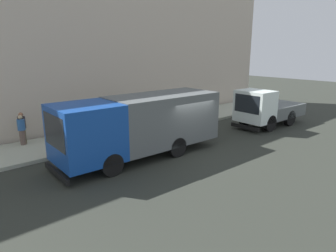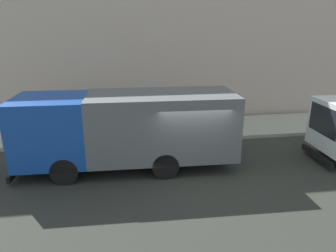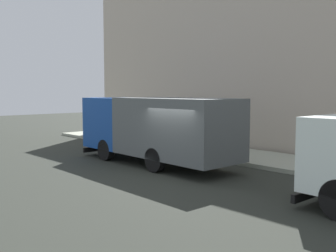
{
  "view_description": "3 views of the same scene",
  "coord_description": "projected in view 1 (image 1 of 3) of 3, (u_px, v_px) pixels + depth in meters",
  "views": [
    {
      "loc": [
        -10.27,
        10.1,
        4.97
      ],
      "look_at": [
        0.85,
        0.46,
        1.15
      ],
      "focal_mm": 31.85,
      "sensor_mm": 36.0,
      "label": 1
    },
    {
      "loc": [
        -10.38,
        2.37,
        5.18
      ],
      "look_at": [
        1.54,
        0.64,
        1.31
      ],
      "focal_mm": 33.13,
      "sensor_mm": 36.0,
      "label": 2
    },
    {
      "loc": [
        -10.27,
        -10.24,
        3.15
      ],
      "look_at": [
        0.75,
        1.55,
        1.69
      ],
      "focal_mm": 41.79,
      "sensor_mm": 36.0,
      "label": 3
    }
  ],
  "objects": [
    {
      "name": "ground",
      "position": [
        186.0,
        150.0,
        15.16
      ],
      "size": [
        80.0,
        80.0,
        0.0
      ],
      "primitive_type": "plane",
      "color": "#2C3029"
    },
    {
      "name": "sidewalk",
      "position": [
        133.0,
        130.0,
        18.57
      ],
      "size": [
        3.4,
        30.0,
        0.17
      ],
      "primitive_type": "cube",
      "color": "#AAAF9B",
      "rests_on": "ground"
    },
    {
      "name": "building_facade",
      "position": [
        111.0,
        47.0,
        18.93
      ],
      "size": [
        0.5,
        30.0,
        10.2
      ],
      "primitive_type": "cube",
      "color": "#C3B3A0",
      "rests_on": "ground"
    },
    {
      "name": "large_utility_truck",
      "position": [
        141.0,
        123.0,
        13.8
      ],
      "size": [
        2.68,
        8.14,
        2.86
      ],
      "rotation": [
        0.0,
        0.0,
        -0.02
      ],
      "color": "#14429C",
      "rests_on": "ground"
    },
    {
      "name": "small_flatbed_truck",
      "position": [
        266.0,
        109.0,
        19.47
      ],
      "size": [
        2.34,
        5.48,
        2.48
      ],
      "rotation": [
        0.0,
        0.0,
        -0.04
      ],
      "color": "white",
      "rests_on": "ground"
    },
    {
      "name": "pedestrian_walking",
      "position": [
        22.0,
        128.0,
        15.32
      ],
      "size": [
        0.44,
        0.44,
        1.67
      ],
      "rotation": [
        0.0,
        0.0,
        3.34
      ],
      "color": "brown",
      "rests_on": "sidewalk"
    },
    {
      "name": "pedestrian_standing",
      "position": [
        88.0,
        128.0,
        15.35
      ],
      "size": [
        0.34,
        0.34,
        1.6
      ],
      "rotation": [
        0.0,
        0.0,
        4.69
      ],
      "color": "brown",
      "rests_on": "sidewalk"
    },
    {
      "name": "pedestrian_third",
      "position": [
        22.0,
        130.0,
        15.18
      ],
      "size": [
        0.46,
        0.46,
        1.55
      ],
      "rotation": [
        0.0,
        0.0,
        4.44
      ],
      "color": "brown",
      "rests_on": "sidewalk"
    },
    {
      "name": "traffic_cone_orange",
      "position": [
        53.0,
        148.0,
        13.9
      ],
      "size": [
        0.45,
        0.45,
        0.65
      ],
      "primitive_type": "cone",
      "color": "orange",
      "rests_on": "sidewalk"
    }
  ]
}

